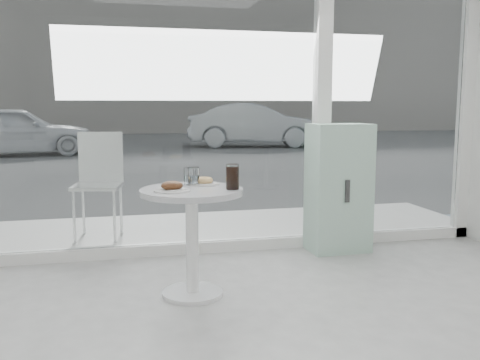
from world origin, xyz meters
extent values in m
cube|color=white|center=(0.00, 3.00, 0.05)|extent=(5.00, 0.12, 0.10)
cube|color=white|center=(2.44, 3.00, 1.50)|extent=(0.12, 0.12, 3.00)
cube|color=white|center=(0.90, 3.00, 1.50)|extent=(0.14, 0.14, 3.00)
cube|color=white|center=(-0.77, 3.00, 1.40)|extent=(3.21, 0.02, 2.60)
cube|color=white|center=(1.67, 3.00, 1.40)|extent=(1.41, 0.02, 2.60)
cylinder|color=white|center=(-0.50, 1.90, 0.01)|extent=(0.44, 0.44, 0.03)
cylinder|color=white|center=(-0.50, 1.90, 0.37)|extent=(0.09, 0.09, 0.70)
cylinder|color=silver|center=(-0.50, 1.90, 0.75)|extent=(0.72, 0.72, 0.04)
cube|color=silver|center=(0.00, 3.80, 0.03)|extent=(5.60, 1.60, 0.05)
cube|color=#343434|center=(0.00, 16.00, 0.00)|extent=(40.00, 24.00, 0.00)
cube|color=gray|center=(0.00, 25.00, 4.00)|extent=(40.00, 2.00, 8.00)
cube|color=#98C1AA|center=(0.99, 2.78, 0.59)|extent=(0.55, 0.38, 1.18)
cube|color=#333333|center=(0.99, 2.59, 0.59)|extent=(0.04, 0.02, 0.20)
cylinder|color=white|center=(-1.41, 3.45, 0.30)|extent=(0.03, 0.03, 0.50)
cylinder|color=white|center=(-1.03, 3.38, 0.30)|extent=(0.03, 0.03, 0.50)
cylinder|color=white|center=(-1.34, 3.82, 0.30)|extent=(0.03, 0.03, 0.50)
cylinder|color=white|center=(-0.96, 3.75, 0.30)|extent=(0.03, 0.03, 0.50)
cube|color=white|center=(-1.18, 3.60, 0.56)|extent=(0.52, 0.52, 0.03)
cube|color=white|center=(-1.15, 3.81, 0.83)|extent=(0.44, 0.10, 0.50)
imported|color=silver|center=(-3.56, 13.60, 0.67)|extent=(4.13, 2.14, 1.34)
imported|color=#9EA1A5|center=(3.47, 15.10, 0.71)|extent=(4.48, 2.26, 1.41)
cylinder|color=silver|center=(-0.64, 1.82, 0.78)|extent=(0.25, 0.25, 0.01)
cube|color=silver|center=(-0.62, 1.81, 0.79)|extent=(0.15, 0.15, 0.00)
ellipsoid|color=#391E0F|center=(-0.64, 1.82, 0.81)|extent=(0.15, 0.12, 0.06)
ellipsoid|color=#391E0F|center=(-0.61, 1.84, 0.81)|extent=(0.08, 0.07, 0.04)
cylinder|color=silver|center=(-0.38, 2.07, 0.78)|extent=(0.22, 0.22, 0.01)
torus|color=tan|center=(-0.38, 2.07, 0.80)|extent=(0.13, 0.13, 0.04)
cylinder|color=white|center=(-0.49, 2.11, 0.83)|extent=(0.08, 0.08, 0.12)
cylinder|color=white|center=(-0.49, 2.11, 0.81)|extent=(0.06, 0.06, 0.07)
cylinder|color=white|center=(-0.46, 2.06, 0.84)|extent=(0.08, 0.08, 0.13)
cylinder|color=white|center=(-0.46, 2.06, 0.81)|extent=(0.07, 0.07, 0.07)
cylinder|color=white|center=(-0.23, 1.82, 0.86)|extent=(0.09, 0.09, 0.18)
cylinder|color=black|center=(-0.23, 1.82, 0.85)|extent=(0.08, 0.08, 0.16)
camera|label=1|loc=(-1.02, -1.75, 1.35)|focal=40.00mm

